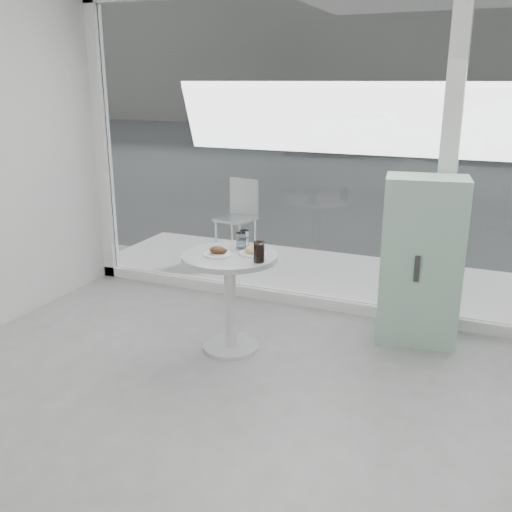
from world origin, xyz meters
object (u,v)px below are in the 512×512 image
at_px(mint_cabinet, 421,261).
at_px(plate_donut, 253,251).
at_px(cola_glass, 259,252).
at_px(main_table, 230,282).
at_px(plate_fritter, 218,252).
at_px(water_tumbler_a, 244,239).
at_px(patio_chair, 239,212).
at_px(car_white, 374,129).
at_px(water_tumbler_b, 241,242).

distance_m(mint_cabinet, plate_donut, 1.33).
xyz_separation_m(plate_donut, cola_glass, (0.12, -0.16, 0.05)).
relative_size(main_table, mint_cabinet, 0.58).
height_order(plate_fritter, water_tumbler_a, water_tumbler_a).
height_order(mint_cabinet, patio_chair, mint_cabinet).
bearing_deg(plate_fritter, mint_cabinet, 30.49).
xyz_separation_m(mint_cabinet, cola_glass, (-1.02, -0.84, 0.18)).
xyz_separation_m(main_table, cola_glass, (0.28, -0.09, 0.29)).
bearing_deg(patio_chair, plate_fritter, -60.16).
height_order(plate_fritter, plate_donut, plate_fritter).
height_order(car_white, plate_donut, car_white).
bearing_deg(main_table, cola_glass, -17.64).
xyz_separation_m(car_white, cola_glass, (1.99, -13.35, 0.20)).
xyz_separation_m(plate_donut, water_tumbler_a, (-0.14, 0.16, 0.04)).
bearing_deg(mint_cabinet, plate_donut, -157.93).
xyz_separation_m(car_white, water_tumbler_a, (1.72, -13.03, 0.19)).
relative_size(plate_donut, water_tumbler_a, 1.61).
bearing_deg(car_white, plate_donut, 176.62).
bearing_deg(main_table, plate_donut, 25.62).
distance_m(water_tumbler_a, cola_glass, 0.42).
height_order(main_table, water_tumbler_b, water_tumbler_b).
distance_m(patio_chair, plate_donut, 2.37).
height_order(mint_cabinet, plate_fritter, mint_cabinet).
bearing_deg(car_white, cola_glass, 177.02).
xyz_separation_m(mint_cabinet, car_white, (-3.01, 12.51, -0.02)).
height_order(car_white, water_tumbler_a, car_white).
relative_size(patio_chair, car_white, 0.23).
bearing_deg(plate_fritter, water_tumbler_a, 74.30).
height_order(water_tumbler_a, cola_glass, cola_glass).
distance_m(mint_cabinet, plate_fritter, 1.59).
bearing_deg(plate_donut, water_tumbler_b, 143.96).
height_order(patio_chair, car_white, car_white).
distance_m(plate_donut, cola_glass, 0.21).
xyz_separation_m(plate_fritter, water_tumbler_a, (0.08, 0.29, 0.03)).
relative_size(plate_donut, water_tumbler_b, 1.67).
distance_m(car_white, plate_fritter, 13.42).
bearing_deg(main_table, water_tumbler_b, 85.53).
bearing_deg(plate_donut, car_white, 98.05).
distance_m(patio_chair, cola_glass, 2.57).
relative_size(plate_fritter, cola_glass, 1.40).
xyz_separation_m(main_table, water_tumbler_a, (0.01, 0.24, 0.28)).
height_order(main_table, car_white, car_white).
distance_m(plate_donut, water_tumbler_a, 0.22).
xyz_separation_m(mint_cabinet, water_tumbler_b, (-1.28, -0.57, 0.16)).
distance_m(plate_fritter, water_tumbler_a, 0.30).
xyz_separation_m(patio_chair, water_tumbler_b, (0.94, -1.99, 0.27)).
xyz_separation_m(plate_donut, water_tumbler_b, (-0.14, 0.10, 0.03)).
relative_size(patio_chair, water_tumbler_b, 7.17).
height_order(car_white, water_tumbler_b, car_white).
height_order(car_white, cola_glass, car_white).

